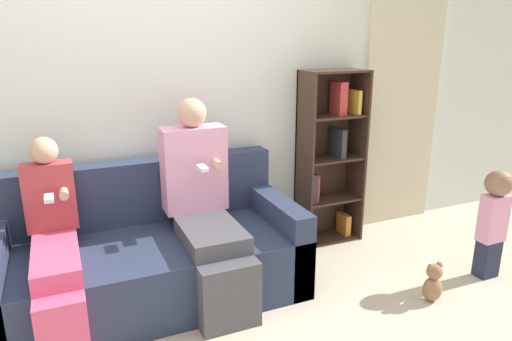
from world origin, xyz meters
TOP-DOWN VIEW (x-y plane):
  - ground_plane at (0.00, 0.00)m, footprint 14.00×14.00m
  - back_wall at (0.00, 1.01)m, footprint 10.00×0.06m
  - curtain_panel at (2.19, 0.96)m, footprint 0.78×0.04m
  - couch at (-0.13, 0.54)m, footprint 1.90×0.88m
  - adult_seated at (0.22, 0.45)m, footprint 0.42×0.81m
  - child_seated at (-0.67, 0.40)m, footprint 0.29×0.83m
  - toddler_standing at (2.10, -0.16)m, footprint 0.18×0.18m
  - bookshelf at (1.41, 0.86)m, footprint 0.51×0.28m
  - teddy_bear at (1.51, -0.25)m, footprint 0.13×0.11m

SIDE VIEW (x-z plane):
  - ground_plane at x=0.00m, z-range 0.00..0.00m
  - teddy_bear at x=1.51m, z-range -0.01..0.26m
  - couch at x=-0.13m, z-range -0.14..0.69m
  - toddler_standing at x=2.10m, z-range 0.06..0.84m
  - child_seated at x=-0.67m, z-range -0.01..1.07m
  - adult_seated at x=0.22m, z-range 0.00..1.27m
  - bookshelf at x=1.41m, z-range 0.01..1.41m
  - curtain_panel at x=2.19m, z-range 0.00..2.13m
  - back_wall at x=0.00m, z-range 0.00..2.55m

